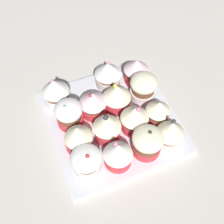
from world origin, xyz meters
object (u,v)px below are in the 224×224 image
object	(u,v)px
cupcake_1	(158,111)
cupcake_6	(117,96)
cupcake_10	(93,103)
cupcake_14	(56,91)
cupcake_3	(136,70)
cupcake_9	(107,126)
cupcake_0	(170,132)
baking_tray	(112,121)
cupcake_11	(86,161)
cupcake_12	(78,137)
cupcake_8	(118,153)
cupcake_13	(69,114)
cupcake_2	(143,87)
cupcake_4	(147,142)
cupcake_7	(108,74)
cupcake_5	(135,118)

from	to	relation	value
cupcake_1	cupcake_6	xyz separation A→B (cm)	(6.91, 6.65, 0.48)
cupcake_10	cupcake_14	world-z (taller)	cupcake_14
cupcake_3	cupcake_9	world-z (taller)	cupcake_9
cupcake_0	cupcake_1	bearing A→B (deg)	-0.72
cupcake_6	cupcake_14	distance (cm)	13.80
baking_tray	cupcake_11	size ratio (longest dim) A/B	4.46
cupcake_0	cupcake_12	distance (cm)	18.79
cupcake_8	cupcake_11	world-z (taller)	cupcake_8
cupcake_0	cupcake_14	world-z (taller)	cupcake_14
cupcake_0	cupcake_10	bearing A→B (deg)	43.04
cupcake_8	cupcake_13	distance (cm)	13.96
cupcake_10	cupcake_12	size ratio (longest dim) A/B	0.95
cupcake_6	cupcake_11	world-z (taller)	cupcake_6
cupcake_2	cupcake_13	world-z (taller)	same
cupcake_1	cupcake_6	world-z (taller)	cupcake_6
cupcake_2	cupcake_6	world-z (taller)	cupcake_6
cupcake_8	cupcake_10	distance (cm)	13.27
cupcake_4	cupcake_7	bearing A→B (deg)	1.83
cupcake_0	cupcake_6	world-z (taller)	same
cupcake_0	cupcake_14	bearing A→B (deg)	44.40
cupcake_7	baking_tray	bearing A→B (deg)	162.79
cupcake_11	cupcake_13	bearing A→B (deg)	-1.02
cupcake_2	cupcake_12	xyz separation A→B (cm)	(-6.79, 17.88, 0.21)
cupcake_6	cupcake_4	bearing A→B (deg)	-174.49
cupcake_0	cupcake_8	xyz separation A→B (cm)	(-0.31, 11.82, 0.06)
cupcake_13	cupcake_10	bearing A→B (deg)	-83.51
cupcake_1	cupcake_14	xyz separation A→B (cm)	(13.44, 18.81, 0.50)
cupcake_5	cupcake_10	xyz separation A→B (cm)	(7.19, 6.65, -0.32)
cupcake_6	cupcake_13	xyz separation A→B (cm)	(-0.31, 11.22, -0.31)
baking_tray	cupcake_11	world-z (taller)	cupcake_11
cupcake_3	cupcake_8	bearing A→B (deg)	145.67
cupcake_3	cupcake_7	size ratio (longest dim) A/B	0.91
cupcake_6	cupcake_3	bearing A→B (deg)	-53.10
cupcake_0	cupcake_4	xyz separation A→B (cm)	(-0.15, 5.35, -0.21)
cupcake_1	cupcake_7	bearing A→B (deg)	23.84
cupcake_6	cupcake_10	xyz separation A→B (cm)	(0.34, 5.52, -0.20)
cupcake_9	cupcake_10	bearing A→B (deg)	3.84
cupcake_13	cupcake_4	bearing A→B (deg)	-135.02
cupcake_5	cupcake_11	size ratio (longest dim) A/B	1.24
cupcake_11	cupcake_1	bearing A→B (deg)	-74.87
cupcake_2	cupcake_3	bearing A→B (deg)	-7.78
cupcake_5	cupcake_10	bearing A→B (deg)	42.78
cupcake_5	cupcake_11	xyz separation A→B (cm)	(-4.95, 12.55, -0.75)
cupcake_9	cupcake_2	bearing A→B (deg)	-59.75
cupcake_1	cupcake_4	bearing A→B (deg)	137.23
cupcake_0	cupcake_2	size ratio (longest dim) A/B	1.06
cupcake_1	cupcake_12	bearing A→B (deg)	89.23
cupcake_4	cupcake_5	bearing A→B (deg)	0.97
cupcake_1	cupcake_11	distance (cm)	18.72
cupcake_0	cupcake_9	bearing A→B (deg)	62.99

